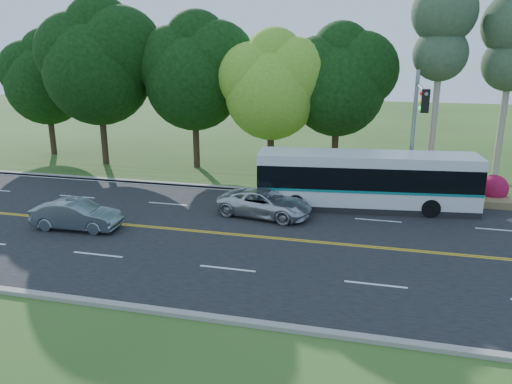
% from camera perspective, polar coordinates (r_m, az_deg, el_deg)
% --- Properties ---
extents(ground, '(120.00, 120.00, 0.00)m').
position_cam_1_polar(ground, '(22.20, 0.62, -5.20)').
color(ground, '#2E4C19').
rests_on(ground, ground).
extents(road, '(60.00, 14.00, 0.02)m').
position_cam_1_polar(road, '(22.20, 0.62, -5.18)').
color(road, black).
rests_on(road, ground).
extents(curb_north, '(60.00, 0.30, 0.15)m').
position_cam_1_polar(curb_north, '(28.82, 3.91, 0.02)').
color(curb_north, gray).
rests_on(curb_north, ground).
extents(curb_south, '(60.00, 0.30, 0.15)m').
position_cam_1_polar(curb_south, '(15.98, -5.49, -14.09)').
color(curb_south, gray).
rests_on(curb_south, ground).
extents(grass_verge, '(60.00, 4.00, 0.10)m').
position_cam_1_polar(grass_verge, '(30.58, 4.52, 0.92)').
color(grass_verge, '#2E4C19').
rests_on(grass_verge, ground).
extents(lane_markings, '(57.60, 13.82, 0.00)m').
position_cam_1_polar(lane_markings, '(22.22, 0.39, -5.13)').
color(lane_markings, gold).
rests_on(lane_markings, road).
extents(tree_row, '(44.70, 9.10, 13.84)m').
position_cam_1_polar(tree_row, '(33.75, -3.22, 13.89)').
color(tree_row, black).
rests_on(tree_row, ground).
extents(bougainvillea_hedge, '(9.50, 2.25, 1.50)m').
position_cam_1_polar(bougainvillea_hedge, '(29.32, 18.24, 0.80)').
color(bougainvillea_hedge, maroon).
rests_on(bougainvillea_hedge, ground).
extents(traffic_signal, '(0.42, 6.10, 7.00)m').
position_cam_1_polar(traffic_signal, '(25.80, 17.87, 7.81)').
color(traffic_signal, gray).
rests_on(traffic_signal, ground).
extents(transit_bus, '(11.28, 3.67, 2.90)m').
position_cam_1_polar(transit_bus, '(26.30, 12.42, 1.20)').
color(transit_bus, silver).
rests_on(transit_bus, road).
extents(sedan, '(4.13, 1.62, 1.34)m').
position_cam_1_polar(sedan, '(24.40, -19.83, -2.47)').
color(sedan, slate).
rests_on(sedan, road).
extents(suv, '(4.98, 2.95, 1.30)m').
position_cam_1_polar(suv, '(24.71, 1.04, -1.30)').
color(suv, silver).
rests_on(suv, road).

